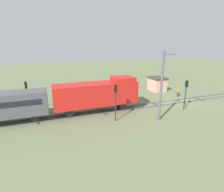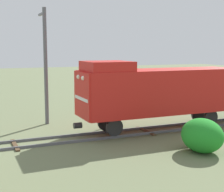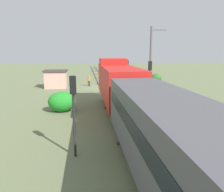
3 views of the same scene
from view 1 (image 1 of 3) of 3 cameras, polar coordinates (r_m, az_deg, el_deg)
name	(u,v)px [view 1 (image 1 of 3)]	position (r m, az deg, el deg)	size (l,w,h in m)	color
ground_plane	(178,102)	(30.68, 20.74, -1.75)	(153.55, 153.55, 0.00)	#66704C
railway_track	(178,101)	(30.66, 20.75, -1.62)	(2.40, 102.37, 0.16)	#595960
locomotive	(98,93)	(23.41, -4.74, 0.92)	(2.90, 11.60, 4.60)	red
traffic_signal_near	(186,90)	(26.52, 23.03, 1.90)	(0.32, 0.34, 4.25)	#262628
traffic_signal_mid	(116,96)	(20.58, 1.19, -0.10)	(0.32, 0.34, 4.56)	#262628
traffic_signal_far	(27,91)	(26.20, -26.09, 1.39)	(0.32, 0.34, 4.27)	#262628
worker_near_track	(178,91)	(33.40, 20.82, 1.45)	(0.38, 0.38, 1.70)	#262B38
catenary_mast	(162,85)	(21.30, 15.93, 3.48)	(1.94, 0.28, 8.43)	#595960
relay_hut	(157,84)	(36.62, 14.54, 3.88)	(3.50, 2.90, 2.74)	#D19E8C
bush_far	(91,96)	(28.80, -6.96, -0.01)	(2.54, 2.08, 1.85)	#208A26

